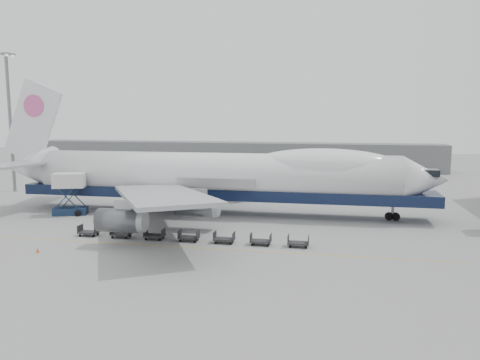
# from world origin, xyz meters

# --- Properties ---
(ground) EXTENTS (260.00, 260.00, 0.00)m
(ground) POSITION_xyz_m (0.00, 0.00, 0.00)
(ground) COLOR gray
(ground) RESTS_ON ground
(apron_line) EXTENTS (60.00, 0.15, 0.01)m
(apron_line) POSITION_xyz_m (0.00, -6.00, 0.01)
(apron_line) COLOR gold
(apron_line) RESTS_ON ground
(hangar) EXTENTS (110.00, 8.00, 7.00)m
(hangar) POSITION_xyz_m (-10.00, 70.00, 3.50)
(hangar) COLOR slate
(hangar) RESTS_ON ground
(floodlight_mast) EXTENTS (2.40, 2.40, 25.43)m
(floodlight_mast) POSITION_xyz_m (-42.00, 24.00, 14.27)
(floodlight_mast) COLOR slate
(floodlight_mast) RESTS_ON ground
(airliner) EXTENTS (67.00, 55.30, 19.98)m
(airliner) POSITION_xyz_m (0.64, 12.00, 5.62)
(airliner) COLOR white
(airliner) RESTS_ON ground
(catering_truck) EXTENTS (5.14, 4.18, 6.03)m
(catering_truck) POSITION_xyz_m (-20.36, 7.08, 3.43)
(catering_truck) COLOR #172947
(catering_truck) RESTS_ON ground
(traffic_cone) EXTENTS (0.33, 0.33, 0.49)m
(traffic_cone) POSITION_xyz_m (-13.50, -10.84, 0.23)
(traffic_cone) COLOR #E64E0C
(traffic_cone) RESTS_ON ground
(dolly_0) EXTENTS (2.30, 1.35, 1.30)m
(dolly_0) POSITION_xyz_m (-11.66, -3.57, 0.53)
(dolly_0) COLOR #2D2D30
(dolly_0) RESTS_ON ground
(dolly_1) EXTENTS (2.30, 1.35, 1.30)m
(dolly_1) POSITION_xyz_m (-7.51, -3.57, 0.53)
(dolly_1) COLOR #2D2D30
(dolly_1) RESTS_ON ground
(dolly_2) EXTENTS (2.30, 1.35, 1.30)m
(dolly_2) POSITION_xyz_m (-3.35, -3.57, 0.53)
(dolly_2) COLOR #2D2D30
(dolly_2) RESTS_ON ground
(dolly_3) EXTENTS (2.30, 1.35, 1.30)m
(dolly_3) POSITION_xyz_m (0.80, -3.57, 0.53)
(dolly_3) COLOR #2D2D30
(dolly_3) RESTS_ON ground
(dolly_4) EXTENTS (2.30, 1.35, 1.30)m
(dolly_4) POSITION_xyz_m (4.95, -3.57, 0.53)
(dolly_4) COLOR #2D2D30
(dolly_4) RESTS_ON ground
(dolly_5) EXTENTS (2.30, 1.35, 1.30)m
(dolly_5) POSITION_xyz_m (9.10, -3.57, 0.53)
(dolly_5) COLOR #2D2D30
(dolly_5) RESTS_ON ground
(dolly_6) EXTENTS (2.30, 1.35, 1.30)m
(dolly_6) POSITION_xyz_m (13.25, -3.57, 0.53)
(dolly_6) COLOR #2D2D30
(dolly_6) RESTS_ON ground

